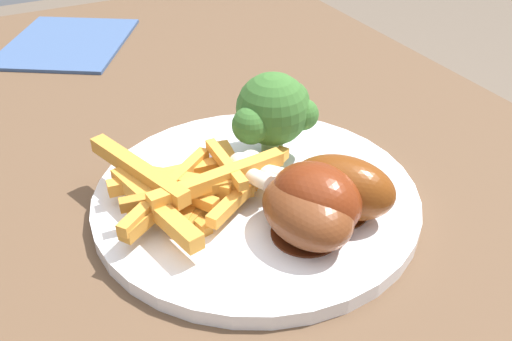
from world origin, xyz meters
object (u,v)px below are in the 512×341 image
at_px(carrot_fries_pile, 186,188).
at_px(chicken_drumstick_far, 311,198).
at_px(broccoli_floret_front, 276,111).
at_px(dinner_plate, 256,198).
at_px(chicken_drumstick_near, 335,186).
at_px(dining_table, 228,291).
at_px(chicken_drumstick_extra, 303,208).

height_order(carrot_fries_pile, chicken_drumstick_far, chicken_drumstick_far).
bearing_deg(broccoli_floret_front, dinner_plate, -43.71).
bearing_deg(dinner_plate, carrot_fries_pile, -97.51).
bearing_deg(dinner_plate, chicken_drumstick_near, 40.11).
bearing_deg(broccoli_floret_front, chicken_drumstick_far, -13.88).
bearing_deg(chicken_drumstick_near, chicken_drumstick_far, -77.08).
bearing_deg(chicken_drumstick_near, carrot_fries_pile, -120.07).
height_order(dining_table, chicken_drumstick_near, chicken_drumstick_near).
xyz_separation_m(dining_table, carrot_fries_pile, (0.04, -0.05, 0.16)).
bearing_deg(carrot_fries_pile, dinner_plate, 82.49).
xyz_separation_m(dining_table, broccoli_floret_front, (0.00, 0.05, 0.19)).
bearing_deg(chicken_drumstick_extra, dining_table, -171.01).
relative_size(broccoli_floret_front, carrot_fries_pile, 0.50).
bearing_deg(broccoli_floret_front, dining_table, -93.60).
bearing_deg(dinner_plate, broccoli_floret_front, 136.29).
xyz_separation_m(broccoli_floret_front, chicken_drumstick_extra, (0.10, -0.03, -0.02)).
bearing_deg(chicken_drumstick_near, dinner_plate, -139.89).
bearing_deg(chicken_drumstick_extra, dinner_plate, -171.86).
distance_m(dining_table, chicken_drumstick_extra, 0.19).
xyz_separation_m(carrot_fries_pile, chicken_drumstick_extra, (0.06, 0.06, 0.00)).
bearing_deg(carrot_fries_pile, dining_table, 128.33).
xyz_separation_m(chicken_drumstick_far, chicken_drumstick_extra, (0.00, -0.01, -0.00)).
xyz_separation_m(dinner_plate, broccoli_floret_front, (-0.04, 0.04, 0.05)).
bearing_deg(dining_table, broccoli_floret_front, 86.40).
bearing_deg(dining_table, carrot_fries_pile, -51.67).
bearing_deg(chicken_drumstick_extra, broccoli_floret_front, 162.25).
relative_size(dinner_plate, chicken_drumstick_extra, 2.03).
bearing_deg(chicken_drumstick_far, dinner_plate, -163.19).
relative_size(broccoli_floret_front, chicken_drumstick_extra, 0.60).
distance_m(chicken_drumstick_near, chicken_drumstick_extra, 0.03).
bearing_deg(broccoli_floret_front, chicken_drumstick_extra, -17.75).
distance_m(broccoli_floret_front, chicken_drumstick_far, 0.10).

